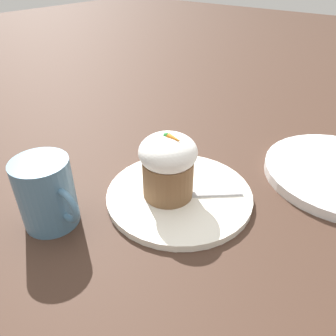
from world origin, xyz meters
name	(u,v)px	position (x,y,z in m)	size (l,w,h in m)	color
ground_plane	(179,198)	(0.00, 0.00, 0.00)	(4.00, 4.00, 0.00)	#3D281E
dessert_plate	(179,195)	(0.00, 0.00, 0.01)	(0.23, 0.23, 0.01)	white
carrot_cake	(168,165)	(-0.01, -0.01, 0.07)	(0.09, 0.09, 0.11)	brown
spoon	(180,195)	(0.01, -0.01, 0.01)	(0.12, 0.11, 0.01)	#B7B7BC
coffee_cup	(47,193)	(-0.11, -0.16, 0.05)	(0.11, 0.08, 0.10)	teal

